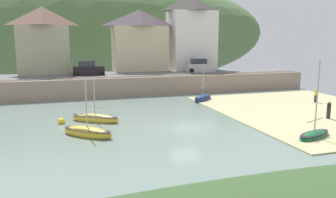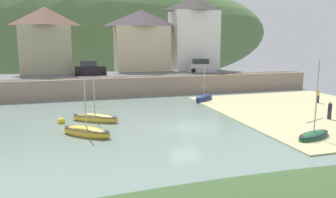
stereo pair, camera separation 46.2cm
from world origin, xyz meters
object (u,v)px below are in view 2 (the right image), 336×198
(motorboat_with_cabin, at_px, (95,118))
(parked_car_near_slipway, at_px, (90,69))
(waterfront_building_left, at_px, (46,40))
(dinghy_open_wooden, at_px, (86,132))
(parked_car_by_wall, at_px, (202,66))
(waterfront_building_right, at_px, (194,33))
(person_on_slipway, at_px, (330,109))
(mooring_buoy, at_px, (61,121))
(sailboat_blue_trim, at_px, (204,98))
(sailboat_white_hull, at_px, (314,136))
(waterfront_building_centre, at_px, (142,40))
(person_near_water, at_px, (318,95))

(motorboat_with_cabin, distance_m, parked_car_near_slipway, 17.00)
(parked_car_near_slipway, bearing_deg, waterfront_building_left, 142.71)
(dinghy_open_wooden, bearing_deg, parked_car_by_wall, 91.51)
(waterfront_building_right, height_order, person_on_slipway, waterfront_building_right)
(mooring_buoy, bearing_deg, sailboat_blue_trim, 22.13)
(motorboat_with_cabin, relative_size, person_on_slipway, 2.66)
(dinghy_open_wooden, bearing_deg, sailboat_white_hull, 22.48)
(waterfront_building_left, relative_size, mooring_buoy, 14.90)
(waterfront_building_centre, bearing_deg, motorboat_with_cabin, -112.58)
(sailboat_blue_trim, bearing_deg, sailboat_white_hull, -126.79)
(parked_car_near_slipway, distance_m, parked_car_by_wall, 16.16)
(person_on_slipway, bearing_deg, parked_car_near_slipway, 131.14)
(sailboat_blue_trim, distance_m, parked_car_near_slipway, 16.20)
(waterfront_building_centre, height_order, waterfront_building_right, waterfront_building_right)
(sailboat_white_hull, distance_m, person_near_water, 14.97)
(waterfront_building_left, height_order, person_near_water, waterfront_building_left)
(sailboat_white_hull, xyz_separation_m, parked_car_near_slipway, (-14.07, 26.62, 2.95))
(waterfront_building_left, distance_m, waterfront_building_right, 22.13)
(person_on_slipway, distance_m, mooring_buoy, 23.69)
(person_near_water, bearing_deg, sailboat_white_hull, -131.28)
(mooring_buoy, bearing_deg, waterfront_building_left, 95.44)
(sailboat_white_hull, height_order, mooring_buoy, sailboat_white_hull)
(sailboat_blue_trim, distance_m, parked_car_by_wall, 11.10)
(sailboat_blue_trim, relative_size, dinghy_open_wooden, 0.96)
(dinghy_open_wooden, height_order, person_near_water, dinghy_open_wooden)
(person_near_water, bearing_deg, waterfront_building_left, 146.05)
(waterfront_building_left, distance_m, sailboat_white_hull, 37.43)
(sailboat_white_hull, distance_m, person_on_slipway, 6.95)
(waterfront_building_right, xyz_separation_m, sailboat_blue_trim, (-4.13, -14.53, -7.90))
(sailboat_blue_trim, distance_m, motorboat_with_cabin, 14.74)
(person_on_slipway, bearing_deg, motorboat_with_cabin, 164.78)
(dinghy_open_wooden, distance_m, motorboat_with_cabin, 4.47)
(waterfront_building_centre, relative_size, dinghy_open_wooden, 2.01)
(sailboat_blue_trim, relative_size, motorboat_with_cabin, 1.02)
(motorboat_with_cabin, xyz_separation_m, parked_car_by_wall, (16.89, 16.73, 2.91))
(waterfront_building_centre, height_order, person_near_water, waterfront_building_centre)
(dinghy_open_wooden, relative_size, person_on_slipway, 2.80)
(person_on_slipway, bearing_deg, waterfront_building_right, 96.16)
(waterfront_building_right, height_order, mooring_buoy, waterfront_building_right)
(parked_car_near_slipway, bearing_deg, sailboat_blue_trim, -37.43)
(dinghy_open_wooden, bearing_deg, motorboat_with_cabin, 119.21)
(waterfront_building_right, distance_m, sailboat_white_hull, 32.21)
(sailboat_blue_trim, xyz_separation_m, motorboat_with_cabin, (-13.13, -6.70, -0.01))
(person_on_slipway, distance_m, person_near_water, 8.20)
(person_near_water, bearing_deg, dinghy_open_wooden, -167.44)
(dinghy_open_wooden, distance_m, parked_car_by_wall, 27.79)
(sailboat_blue_trim, xyz_separation_m, parked_car_near_slipway, (-12.39, 10.03, 2.90))
(motorboat_with_cabin, relative_size, person_near_water, 2.66)
(waterfront_building_left, distance_m, motorboat_with_cabin, 22.81)
(dinghy_open_wooden, xyz_separation_m, mooring_buoy, (-1.87, 4.56, -0.12))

